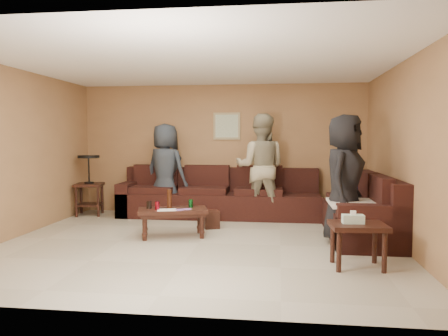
% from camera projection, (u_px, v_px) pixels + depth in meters
% --- Properties ---
extents(room, '(5.60, 5.50, 2.50)m').
position_uv_depth(room, '(198.00, 124.00, 6.01)').
color(room, '#BAB49E').
rests_on(room, ground).
extents(sectional_sofa, '(4.65, 2.90, 0.97)m').
position_uv_depth(sectional_sofa, '(261.00, 205.00, 7.50)').
color(sectional_sofa, black).
rests_on(sectional_sofa, ground).
extents(coffee_table, '(1.11, 0.77, 0.70)m').
position_uv_depth(coffee_table, '(173.00, 213.00, 6.49)').
color(coffee_table, black).
rests_on(coffee_table, ground).
extents(end_table_left, '(0.60, 0.60, 1.14)m').
position_uv_depth(end_table_left, '(89.00, 184.00, 8.30)').
color(end_table_left, black).
rests_on(end_table_left, ground).
extents(side_table_right, '(0.64, 0.54, 0.65)m').
position_uv_depth(side_table_right, '(357.00, 230.00, 4.95)').
color(side_table_right, black).
rests_on(side_table_right, ground).
extents(waste_bin, '(0.31, 0.31, 0.29)m').
position_uv_depth(waste_bin, '(211.00, 219.00, 7.13)').
color(waste_bin, black).
rests_on(waste_bin, ground).
extents(wall_art, '(0.52, 0.04, 0.52)m').
position_uv_depth(wall_art, '(227.00, 126.00, 8.45)').
color(wall_art, tan).
rests_on(wall_art, ground).
extents(person_left, '(1.00, 0.83, 1.74)m').
position_uv_depth(person_left, '(166.00, 170.00, 8.18)').
color(person_left, '#2B323B').
rests_on(person_left, ground).
extents(person_middle, '(0.98, 0.79, 1.90)m').
position_uv_depth(person_middle, '(261.00, 167.00, 7.81)').
color(person_middle, tan).
rests_on(person_middle, ground).
extents(person_right, '(0.87, 1.03, 1.80)m').
position_uv_depth(person_right, '(344.00, 179.00, 6.11)').
color(person_right, black).
rests_on(person_right, ground).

